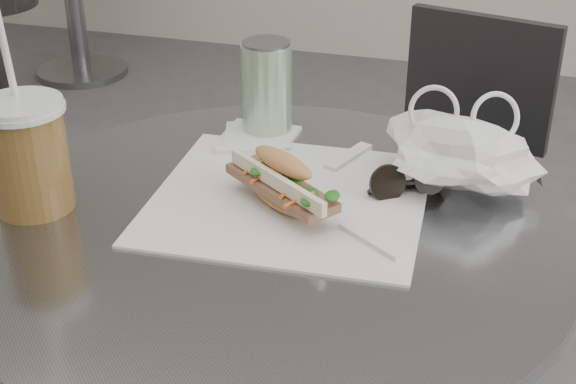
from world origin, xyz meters
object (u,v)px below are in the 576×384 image
(sunglasses, at_px, (408,182))
(iced_coffee, at_px, (28,153))
(banh_mi, at_px, (282,182))
(chair_far, at_px, (440,226))
(drink_can, at_px, (267,88))

(sunglasses, bearing_deg, iced_coffee, 165.79)
(banh_mi, height_order, sunglasses, banh_mi)
(banh_mi, distance_m, iced_coffee, 0.32)
(banh_mi, bearing_deg, iced_coffee, -128.50)
(chair_far, distance_m, banh_mi, 0.82)
(iced_coffee, height_order, drink_can, iced_coffee)
(chair_far, bearing_deg, drink_can, 77.73)
(iced_coffee, xyz_separation_m, drink_can, (0.21, 0.31, -0.00))
(banh_mi, height_order, iced_coffee, iced_coffee)
(drink_can, bearing_deg, chair_far, 62.57)
(banh_mi, bearing_deg, sunglasses, 64.84)
(chair_far, height_order, iced_coffee, iced_coffee)
(chair_far, xyz_separation_m, iced_coffee, (-0.45, -0.77, 0.46))
(chair_far, relative_size, banh_mi, 3.56)
(chair_far, bearing_deg, iced_coffee, 74.72)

